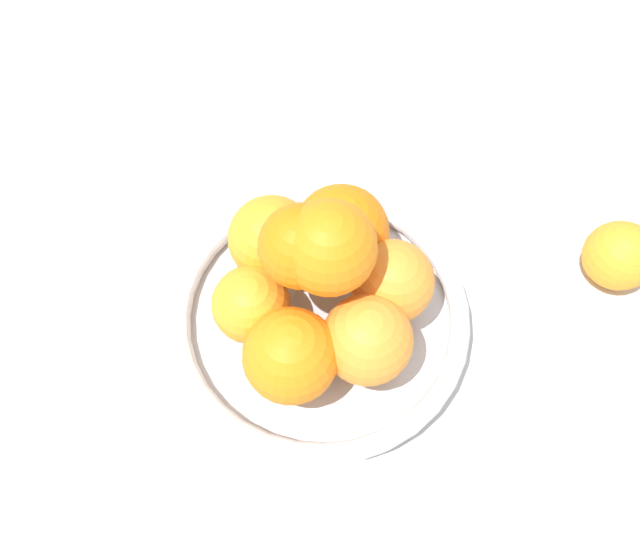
# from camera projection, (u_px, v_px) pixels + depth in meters

# --- Properties ---
(ground_plane) EXTENTS (4.00, 4.00, 0.00)m
(ground_plane) POSITION_uv_depth(u_px,v_px,m) (320.00, 326.00, 0.58)
(ground_plane) COLOR beige
(fruit_bowl) EXTENTS (0.27, 0.27, 0.04)m
(fruit_bowl) POSITION_uv_depth(u_px,v_px,m) (320.00, 317.00, 0.56)
(fruit_bowl) COLOR silver
(fruit_bowl) RESTS_ON ground_plane
(orange_pile) EXTENTS (0.19, 0.18, 0.13)m
(orange_pile) POSITION_uv_depth(u_px,v_px,m) (321.00, 278.00, 0.50)
(orange_pile) COLOR orange
(orange_pile) RESTS_ON fruit_bowl
(stray_orange) EXTENTS (0.07, 0.07, 0.07)m
(stray_orange) POSITION_uv_depth(u_px,v_px,m) (619.00, 256.00, 0.58)
(stray_orange) COLOR orange
(stray_orange) RESTS_ON ground_plane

